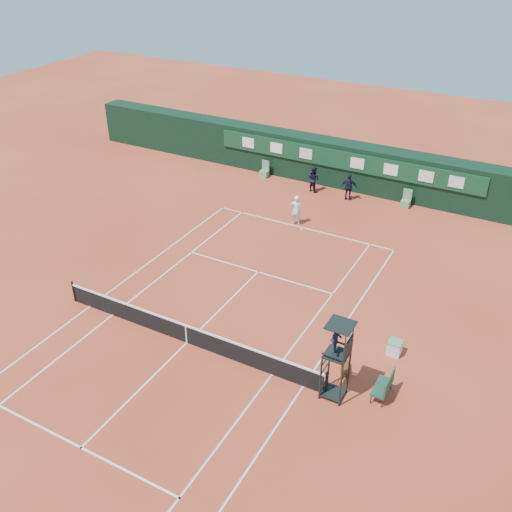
{
  "coord_description": "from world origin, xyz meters",
  "views": [
    {
      "loc": [
        11.72,
        -15.28,
        15.79
      ],
      "look_at": [
        0.1,
        6.0,
        1.2
      ],
      "focal_mm": 40.0,
      "sensor_mm": 36.0,
      "label": 1
    }
  ],
  "objects": [
    {
      "name": "tennis_bag",
      "position": [
        6.6,
        1.55,
        0.14
      ],
      "size": [
        0.56,
        0.8,
        0.28
      ],
      "primitive_type": "cube",
      "rotation": [
        0.0,
        0.0,
        0.36
      ],
      "color": "black",
      "rests_on": "ground"
    },
    {
      "name": "ball_kid_right",
      "position": [
        0.96,
        16.75,
        0.88
      ],
      "size": [
        1.1,
        0.64,
        1.76
      ],
      "primitive_type": "imported",
      "rotation": [
        0.0,
        0.0,
        3.36
      ],
      "color": "black",
      "rests_on": "ground"
    },
    {
      "name": "tennis_net",
      "position": [
        0.0,
        0.0,
        0.51
      ],
      "size": [
        12.9,
        0.1,
        1.1
      ],
      "color": "black",
      "rests_on": "ground"
    },
    {
      "name": "umpire_chair",
      "position": [
        6.66,
        0.09,
        2.46
      ],
      "size": [
        0.96,
        0.95,
        3.42
      ],
      "color": "black",
      "rests_on": "ground"
    },
    {
      "name": "player",
      "position": [
        -0.56,
        12.13,
        0.92
      ],
      "size": [
        0.76,
        0.61,
        1.83
      ],
      "primitive_type": "imported",
      "rotation": [
        0.0,
        0.0,
        3.42
      ],
      "color": "white",
      "rests_on": "ground"
    },
    {
      "name": "cooler",
      "position": [
        8.0,
        3.56,
        0.33
      ],
      "size": [
        0.57,
        0.57,
        0.65
      ],
      "color": "white",
      "rests_on": "ground"
    },
    {
      "name": "court_lines",
      "position": [
        0.0,
        0.0,
        0.01
      ],
      "size": [
        11.05,
        23.85,
        0.01
      ],
      "color": "silver",
      "rests_on": "ground"
    },
    {
      "name": "linesman_chair_left",
      "position": [
        -5.5,
        17.48,
        0.32
      ],
      "size": [
        0.55,
        0.5,
        1.15
      ],
      "color": "#649973",
      "rests_on": "ground"
    },
    {
      "name": "ground",
      "position": [
        0.0,
        0.0,
        0.0
      ],
      "size": [
        90.0,
        90.0,
        0.0
      ],
      "primitive_type": "plane",
      "color": "#BD492C",
      "rests_on": "ground"
    },
    {
      "name": "player_bench",
      "position": [
        8.4,
        0.93,
        0.6
      ],
      "size": [
        0.55,
        1.2,
        1.1
      ],
      "color": "#19402C",
      "rests_on": "ground"
    },
    {
      "name": "tennis_ball",
      "position": [
        -0.11,
        7.09,
        0.04
      ],
      "size": [
        0.07,
        0.07,
        0.07
      ],
      "primitive_type": "sphere",
      "color": "#C7E334",
      "rests_on": "ground"
    },
    {
      "name": "ball_kid_left",
      "position": [
        -1.56,
        16.91,
        0.86
      ],
      "size": [
        1.01,
        0.9,
        1.72
      ],
      "primitive_type": "imported",
      "rotation": [
        0.0,
        0.0,
        2.8
      ],
      "color": "black",
      "rests_on": "ground"
    },
    {
      "name": "back_wall",
      "position": [
        0.0,
        18.74,
        1.51
      ],
      "size": [
        40.0,
        1.65,
        3.0
      ],
      "color": "black",
      "rests_on": "ground"
    },
    {
      "name": "linesman_chair_right",
      "position": [
        4.5,
        17.48,
        0.32
      ],
      "size": [
        0.55,
        0.5,
        1.15
      ],
      "color": "#5A8B60",
      "rests_on": "ground"
    }
  ]
}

